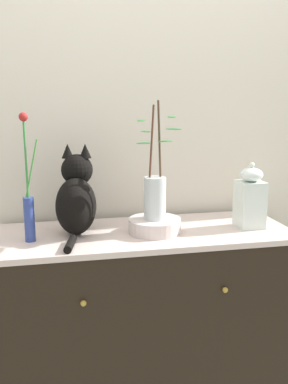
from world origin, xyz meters
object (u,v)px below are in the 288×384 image
(vase_slim_green, at_px, (29,205))
(jar_lidded_porcelain, at_px, (250,199))
(bowl_porcelain, at_px, (155,225))
(cat_sitting, at_px, (76,197))
(sideboard, at_px, (144,322))
(vase_glass_clear, at_px, (155,194))

(vase_slim_green, relative_size, jar_lidded_porcelain, 1.75)
(jar_lidded_porcelain, bearing_deg, vase_slim_green, -179.67)
(bowl_porcelain, distance_m, jar_lidded_porcelain, 0.46)
(jar_lidded_porcelain, bearing_deg, cat_sitting, 174.65)
(vase_slim_green, xyz_separation_m, bowl_porcelain, (0.54, 0.01, -0.12))
(sideboard, bearing_deg, vase_slim_green, -175.40)
(sideboard, relative_size, vase_slim_green, 2.51)
(bowl_porcelain, height_order, vase_glass_clear, vase_glass_clear)
(sideboard, bearing_deg, cat_sitting, 172.35)
(cat_sitting, bearing_deg, bowl_porcelain, -10.80)
(sideboard, distance_m, vase_glass_clear, 0.63)
(sideboard, height_order, cat_sitting, cat_sitting)
(cat_sitting, bearing_deg, jar_lidded_porcelain, -5.35)
(vase_slim_green, height_order, bowl_porcelain, vase_slim_green)
(cat_sitting, bearing_deg, vase_slim_green, -158.13)
(vase_slim_green, bearing_deg, bowl_porcelain, 1.56)
(cat_sitting, xyz_separation_m, vase_slim_green, (-0.20, -0.08, -0.01))
(vase_slim_green, xyz_separation_m, jar_lidded_porcelain, (0.98, 0.01, -0.02))
(cat_sitting, distance_m, jar_lidded_porcelain, 0.79)
(vase_slim_green, xyz_separation_m, vase_glass_clear, (0.54, 0.01, 0.02))
(bowl_porcelain, bearing_deg, vase_slim_green, -178.44)
(sideboard, relative_size, vase_glass_clear, 2.58)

